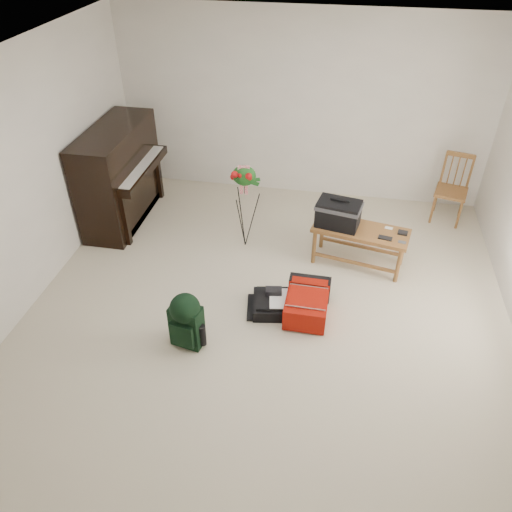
% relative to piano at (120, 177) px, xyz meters
% --- Properties ---
extents(floor, '(5.00, 5.50, 0.01)m').
position_rel_piano_xyz_m(floor, '(2.19, -1.60, -0.60)').
color(floor, '#BCB297').
rests_on(floor, ground).
extents(ceiling, '(5.00, 5.50, 0.01)m').
position_rel_piano_xyz_m(ceiling, '(2.19, -1.60, 1.90)').
color(ceiling, white).
rests_on(ceiling, wall_back).
extents(wall_back, '(5.00, 0.04, 2.50)m').
position_rel_piano_xyz_m(wall_back, '(2.19, 1.15, 0.65)').
color(wall_back, beige).
rests_on(wall_back, floor).
extents(wall_left, '(0.04, 5.50, 2.50)m').
position_rel_piano_xyz_m(wall_left, '(-0.31, -1.60, 0.65)').
color(wall_left, beige).
rests_on(wall_left, floor).
extents(piano, '(0.71, 1.50, 1.25)m').
position_rel_piano_xyz_m(piano, '(0.00, 0.00, 0.00)').
color(piano, black).
rests_on(piano, floor).
extents(bench, '(1.14, 0.63, 0.83)m').
position_rel_piano_xyz_m(bench, '(2.90, -0.50, -0.01)').
color(bench, brown).
rests_on(bench, floor).
extents(dining_chair, '(0.47, 0.47, 0.90)m').
position_rel_piano_xyz_m(dining_chair, '(4.24, 0.76, -0.16)').
color(dining_chair, brown).
rests_on(dining_chair, floor).
extents(red_suitcase, '(0.44, 0.64, 0.27)m').
position_rel_piano_xyz_m(red_suitcase, '(2.60, -1.41, -0.46)').
color(red_suitcase, '#AE1B07').
rests_on(red_suitcase, floor).
extents(black_duffel, '(0.59, 0.51, 0.22)m').
position_rel_piano_xyz_m(black_duffel, '(2.30, -1.45, -0.52)').
color(black_duffel, black).
rests_on(black_duffel, floor).
extents(green_backpack, '(0.33, 0.30, 0.60)m').
position_rel_piano_xyz_m(green_backpack, '(1.50, -2.10, -0.27)').
color(green_backpack, black).
rests_on(green_backpack, floor).
extents(flower_stand, '(0.40, 0.40, 1.12)m').
position_rel_piano_xyz_m(flower_stand, '(1.71, -0.36, -0.05)').
color(flower_stand, black).
rests_on(flower_stand, floor).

